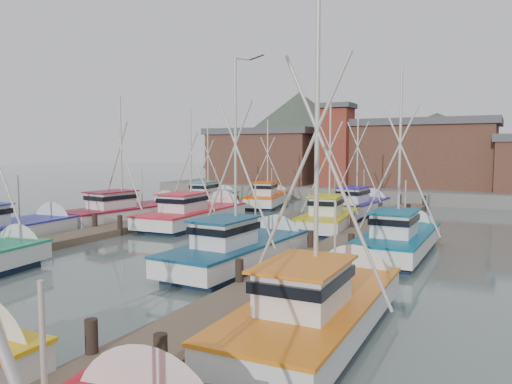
% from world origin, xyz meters
% --- Properties ---
extents(ground, '(260.00, 260.00, 0.00)m').
position_xyz_m(ground, '(0.00, 0.00, 0.00)').
color(ground, '#4E5D59').
rests_on(ground, ground).
extents(dock_left, '(2.30, 46.00, 1.50)m').
position_xyz_m(dock_left, '(-7.00, 4.04, 0.21)').
color(dock_left, brown).
rests_on(dock_left, ground).
extents(dock_right, '(2.30, 46.00, 1.50)m').
position_xyz_m(dock_right, '(7.00, 4.04, 0.21)').
color(dock_right, brown).
rests_on(dock_right, ground).
extents(quay, '(44.00, 16.00, 1.20)m').
position_xyz_m(quay, '(0.00, 37.00, 0.60)').
color(quay, slate).
rests_on(quay, ground).
extents(shed_left, '(12.72, 8.48, 6.20)m').
position_xyz_m(shed_left, '(-11.00, 35.00, 4.34)').
color(shed_left, brown).
rests_on(shed_left, quay).
extents(shed_center, '(14.84, 9.54, 6.90)m').
position_xyz_m(shed_center, '(6.00, 37.00, 4.69)').
color(shed_center, brown).
rests_on(shed_center, quay).
extents(lookout_tower, '(3.60, 3.60, 8.50)m').
position_xyz_m(lookout_tower, '(-2.00, 33.00, 5.55)').
color(lookout_tower, maroon).
rests_on(lookout_tower, quay).
extents(distant_hills, '(175.00, 140.00, 42.00)m').
position_xyz_m(distant_hills, '(-12.76, 122.59, 0.00)').
color(distant_hills, '#414D40').
rests_on(distant_hills, ground).
extents(boat_5, '(3.85, 9.17, 9.65)m').
position_xyz_m(boat_5, '(4.12, 1.80, 0.68)').
color(boat_5, '#0E1C31').
rests_on(boat_5, ground).
extents(boat_6, '(4.41, 9.76, 10.87)m').
position_xyz_m(boat_6, '(-9.69, 0.12, 0.69)').
color(boat_6, '#0E1C31').
rests_on(boat_6, ground).
extents(boat_7, '(4.13, 9.19, 10.29)m').
position_xyz_m(boat_7, '(9.92, -4.14, 0.69)').
color(boat_7, '#0E1C31').
rests_on(boat_7, ground).
extents(boat_8, '(3.74, 10.33, 8.63)m').
position_xyz_m(boat_8, '(-4.39, 10.76, 0.68)').
color(boat_8, '#0E1C31').
rests_on(boat_8, ground).
extents(boat_9, '(3.65, 8.89, 9.20)m').
position_xyz_m(boat_9, '(4.26, 13.19, 0.68)').
color(boat_9, '#0E1C31').
rests_on(boat_9, ground).
extents(boat_10, '(4.18, 10.04, 9.53)m').
position_xyz_m(boat_10, '(-9.28, 9.67, 0.69)').
color(boat_10, '#0E1C31').
rests_on(boat_10, ground).
extents(boat_11, '(3.90, 8.97, 9.67)m').
position_xyz_m(boat_11, '(9.73, 7.52, 0.69)').
color(boat_11, '#0E1C31').
rests_on(boat_11, ground).
extents(boat_12, '(4.12, 8.57, 8.25)m').
position_xyz_m(boat_12, '(-4.69, 22.53, 0.68)').
color(boat_12, '#0E1C31').
rests_on(boat_12, ground).
extents(boat_13, '(3.84, 9.00, 9.65)m').
position_xyz_m(boat_13, '(4.05, 20.51, 0.68)').
color(boat_13, '#0E1C31').
rests_on(boat_13, ground).
extents(boat_14, '(3.24, 8.30, 7.90)m').
position_xyz_m(boat_14, '(-9.28, 20.20, 0.68)').
color(boat_14, '#0E1C31').
rests_on(boat_14, ground).
extents(gull_far, '(1.55, 0.62, 0.24)m').
position_xyz_m(gull_far, '(4.01, 2.40, 9.03)').
color(gull_far, gray).
rests_on(gull_far, ground).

